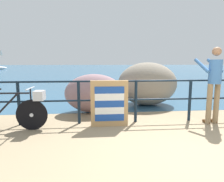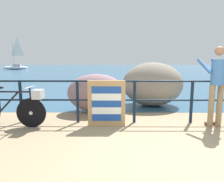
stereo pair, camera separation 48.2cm
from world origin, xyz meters
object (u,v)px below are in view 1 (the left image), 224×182
at_px(bicycle, 14,109).
at_px(person_at_railing, 214,82).
at_px(breakwater_boulder_left, 94,93).
at_px(breakwater_boulder_main, 147,84).
at_px(folded_deckchair_stack, 109,104).

relative_size(bicycle, person_at_railing, 0.96).
relative_size(bicycle, breakwater_boulder_left, 1.01).
xyz_separation_m(person_at_railing, breakwater_boulder_main, (-0.97, 2.16, -0.28)).
bearing_deg(person_at_railing, folded_deckchair_stack, 81.01).
xyz_separation_m(bicycle, folded_deckchair_stack, (2.04, 0.10, 0.06)).
height_order(person_at_railing, folded_deckchair_stack, person_at_railing).
bearing_deg(breakwater_boulder_main, folded_deckchair_stack, -124.13).
bearing_deg(breakwater_boulder_main, breakwater_boulder_left, -154.77).
bearing_deg(bicycle, person_at_railing, 2.95).
bearing_deg(folded_deckchair_stack, person_at_railing, -0.59).
bearing_deg(bicycle, breakwater_boulder_main, 34.66).
relative_size(person_at_railing, folded_deckchair_stack, 1.71).
bearing_deg(breakwater_boulder_left, person_at_railing, -25.51).
height_order(person_at_railing, breakwater_boulder_main, person_at_railing).
bearing_deg(person_at_railing, breakwater_boulder_left, 56.09).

